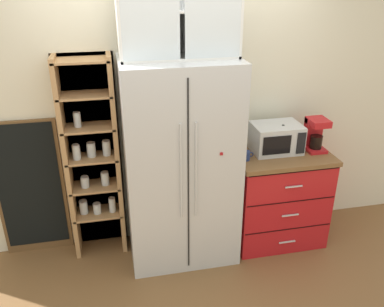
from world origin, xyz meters
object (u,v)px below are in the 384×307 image
Objects in this scene: microwave at (276,138)px; chalkboard_menu at (31,189)px; mug_navy at (245,155)px; bottle_clear at (282,140)px; refrigerator at (181,164)px; coffee_maker at (315,134)px; mug_red at (280,145)px.

chalkboard_menu is at bearing 174.15° from microwave.
microwave reaches higher than mug_navy.
bottle_clear is at bearing -6.52° from chalkboard_menu.
microwave is at bearing 20.29° from mug_navy.
refrigerator is 1.28m from coffee_maker.
microwave is 0.09m from mug_red.
microwave is 4.11× the size of mug_red.
microwave is 1.66× the size of bottle_clear.
refrigerator is 4.18× the size of microwave.
microwave is 0.37m from mug_navy.
mug_navy is 0.45× the size of bottle_clear.
refrigerator is at bearing -175.47° from mug_red.
mug_navy is (-0.70, -0.08, -0.11)m from coffee_maker.
refrigerator is 1.39m from chalkboard_menu.
refrigerator is at bearing -177.53° from bottle_clear.
microwave is at bearing 173.42° from coffee_maker.
mug_navy is at bearing -161.54° from mug_red.
mug_navy is at bearing -10.49° from chalkboard_menu.
refrigerator is 0.95m from mug_red.
refrigerator reaches higher than mug_red.
bottle_clear is 2.32m from chalkboard_menu.
microwave reaches higher than mug_red.
refrigerator is 15.27× the size of mug_navy.
refrigerator is 1.40× the size of chalkboard_menu.
bottle_clear reaches higher than mug_red.
bottle_clear is at bearing 13.71° from mug_navy.
chalkboard_menu reaches higher than bottle_clear.
coffee_maker is at bearing -1.94° from bottle_clear.
mug_red is (0.38, 0.13, 0.01)m from mug_navy.
coffee_maker is (1.27, 0.03, 0.16)m from refrigerator.
coffee_maker is 2.89× the size of mug_red.
refrigerator reaches higher than bottle_clear.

